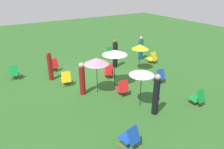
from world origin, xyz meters
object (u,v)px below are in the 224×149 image
person_4 (50,66)px  person_0 (115,54)px  deckchair_4 (108,53)px  person_3 (82,79)px  deckchair_3 (66,79)px  person_2 (156,95)px  umbrella_3 (96,61)px  person_1 (141,49)px  deckchair_5 (14,73)px  deckchair_9 (53,66)px  deckchair_8 (198,98)px  umbrella_0 (142,73)px  deckchair_6 (159,77)px  deckchair_0 (152,58)px  deckchair_7 (122,88)px  umbrella_1 (115,52)px  deckchair_2 (108,72)px  umbrella_2 (140,47)px  deckchair_1 (130,138)px

person_4 → person_0: bearing=130.5°
deckchair_4 → person_3: size_ratio=0.50×
deckchair_3 → person_2: (-2.25, 4.58, 0.53)m
umbrella_3 → person_1: umbrella_3 is taller
deckchair_5 → deckchair_9: bearing=-163.7°
person_3 → deckchair_8: bearing=28.2°
umbrella_0 → person_0: bearing=-109.1°
deckchair_5 → deckchair_9: (-2.29, 0.06, 0.00)m
deckchair_6 → umbrella_3: size_ratio=0.45×
deckchair_0 → deckchair_7: size_ratio=1.00×
deckchair_0 → person_3: person_3 is taller
deckchair_3 → person_2: bearing=130.6°
deckchair_9 → deckchair_8: bearing=105.1°
deckchair_6 → deckchair_3: bearing=-25.0°
deckchair_5 → umbrella_1: (-4.48, 3.81, 1.52)m
umbrella_1 → person_4: 3.88m
umbrella_0 → umbrella_3: bearing=-63.6°
deckchair_9 → person_1: (-6.07, 1.13, 0.42)m
person_4 → deckchair_2: bearing=106.8°
deckchair_4 → deckchair_9: size_ratio=0.98×
deckchair_7 → umbrella_0: bearing=105.8°
deckchair_9 → umbrella_2: (-4.69, 2.74, 1.18)m
person_4 → umbrella_0: bearing=72.4°
deckchair_4 → deckchair_7: same height
deckchair_4 → person_2: 7.55m
deckchair_3 → umbrella_3: size_ratio=0.46×
umbrella_2 → umbrella_3: size_ratio=0.91×
deckchair_5 → umbrella_0: 7.63m
deckchair_6 → person_0: person_0 is taller
deckchair_0 → person_1: 1.19m
deckchair_5 → umbrella_3: size_ratio=0.47×
deckchair_3 → umbrella_3: bearing=137.6°
deckchair_7 → umbrella_0: umbrella_0 is taller
person_2 → person_1: bearing=85.8°
deckchair_2 → deckchair_3: same height
deckchair_7 → umbrella_0: (-0.14, 1.22, 1.27)m
person_3 → umbrella_1: bearing=69.5°
deckchair_1 → person_0: person_0 is taller
deckchair_2 → umbrella_0: bearing=97.0°
deckchair_7 → person_4: (2.46, -3.66, 0.45)m
deckchair_8 → person_2: bearing=-18.2°
deckchair_9 → person_0: person_0 is taller
deckchair_2 → person_3: size_ratio=0.50×
deckchair_2 → deckchair_8: same height
umbrella_3 → person_3: (0.71, -0.23, -0.90)m
person_4 → person_2: bearing=69.9°
person_2 → person_4: 6.34m
deckchair_4 → deckchair_5: (6.54, 0.29, 0.00)m
deckchair_2 → person_4: (2.93, -1.53, 0.45)m
deckchair_2 → deckchair_4: 3.57m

